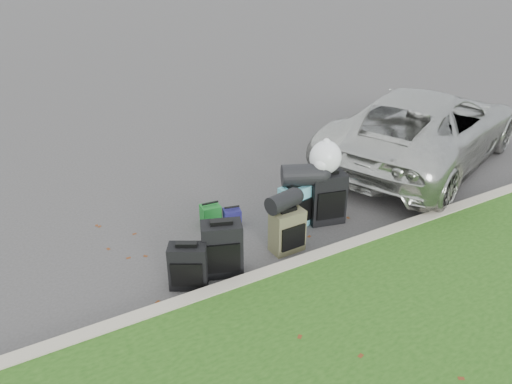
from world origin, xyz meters
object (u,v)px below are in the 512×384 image
suitcase_small_black (188,266)px  suitcase_teal (295,207)px  suitcase_large_black_right (327,198)px  suitcase_olive (287,231)px  tote_navy (232,217)px  suitcase_large_black_left (222,249)px  tote_green (211,215)px  suv (425,127)px

suitcase_small_black → suitcase_teal: size_ratio=0.88×
suitcase_small_black → suitcase_large_black_right: size_ratio=0.73×
suitcase_olive → tote_navy: suitcase_olive is taller
suitcase_large_black_left → suitcase_large_black_right: size_ratio=0.92×
suitcase_olive → suitcase_large_black_right: suitcase_large_black_right is taller
suitcase_large_black_left → tote_green: suitcase_large_black_left is taller
tote_navy → suitcase_olive: bearing=-57.1°
suitcase_olive → tote_navy: (-0.33, 0.93, -0.17)m
suitcase_large_black_left → tote_navy: (0.63, 0.97, -0.22)m
suitcase_large_black_left → tote_green: size_ratio=2.30×
suitcase_small_black → tote_navy: size_ratio=2.16×
suitcase_small_black → tote_navy: suitcase_small_black is taller
suv → tote_navy: size_ratio=19.01×
suitcase_large_black_left → suitcase_olive: (0.96, 0.04, -0.05)m
suitcase_large_black_left → tote_navy: suitcase_large_black_left is taller
suitcase_olive → suitcase_small_black: bearing=-178.3°
suv → suitcase_large_black_left: size_ratio=6.99×
suv → suitcase_large_black_right: 3.02m
suitcase_olive → tote_navy: bearing=108.4°
suitcase_large_black_right → tote_navy: 1.39m
suitcase_large_black_left → suitcase_olive: 0.97m
suitcase_large_black_left → tote_green: (0.38, 1.15, -0.20)m
tote_green → tote_navy: tote_green is taller
suitcase_small_black → tote_navy: 1.49m
suitcase_olive → tote_navy: size_ratio=2.29×
suitcase_teal → suitcase_large_black_right: suitcase_large_black_right is taller
suitcase_teal → tote_navy: 0.91m
suitcase_large_black_left → tote_navy: size_ratio=2.72×
tote_navy → suitcase_teal: bearing=-17.6°
suv → suitcase_small_black: size_ratio=8.80×
suitcase_large_black_left → tote_green: bearing=92.3°
suitcase_teal → suitcase_small_black: bearing=-174.6°
suitcase_olive → tote_navy: 1.00m
suitcase_large_black_left → suitcase_olive: suitcase_large_black_left is taller
suv → suitcase_large_black_left: suv is taller
suitcase_olive → tote_green: size_ratio=1.94×
suitcase_olive → suitcase_teal: (0.43, 0.47, 0.02)m
suitcase_teal → tote_navy: suitcase_teal is taller
tote_green → suitcase_olive: bearing=-57.6°
suitcase_small_black → suv: bearing=44.4°
suv → suitcase_olive: (-3.78, -1.28, -0.38)m
tote_green → suitcase_small_black: bearing=-120.6°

